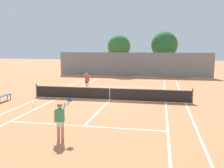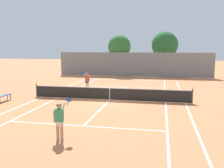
# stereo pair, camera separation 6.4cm
# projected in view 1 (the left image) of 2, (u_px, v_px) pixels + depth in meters

# --- Properties ---
(ground_plane) EXTENTS (120.00, 120.00, 0.00)m
(ground_plane) POSITION_uv_depth(u_px,v_px,m) (110.00, 100.00, 18.77)
(ground_plane) COLOR #CC7A4C
(court_line_markings) EXTENTS (11.10, 23.90, 0.01)m
(court_line_markings) POSITION_uv_depth(u_px,v_px,m) (110.00, 100.00, 18.77)
(court_line_markings) COLOR white
(court_line_markings) RESTS_ON ground
(tennis_net) EXTENTS (12.00, 0.10, 1.07)m
(tennis_net) POSITION_uv_depth(u_px,v_px,m) (110.00, 93.00, 18.69)
(tennis_net) COLOR #474C47
(tennis_net) RESTS_ON ground
(player_near_side) EXTENTS (0.63, 0.76, 1.77)m
(player_near_side) POSITION_uv_depth(u_px,v_px,m) (60.00, 119.00, 10.55)
(player_near_side) COLOR tan
(player_near_side) RESTS_ON ground
(player_far_left) EXTENTS (0.69, 0.73, 1.77)m
(player_far_left) POSITION_uv_depth(u_px,v_px,m) (87.00, 80.00, 23.19)
(player_far_left) COLOR #D8A884
(player_far_left) RESTS_ON ground
(loose_tennis_ball_1) EXTENTS (0.07, 0.07, 0.07)m
(loose_tennis_ball_1) POSITION_uv_depth(u_px,v_px,m) (148.00, 99.00, 19.08)
(loose_tennis_ball_1) COLOR #D1DB33
(loose_tennis_ball_1) RESTS_ON ground
(loose_tennis_ball_2) EXTENTS (0.07, 0.07, 0.07)m
(loose_tennis_ball_2) POSITION_uv_depth(u_px,v_px,m) (32.00, 106.00, 16.62)
(loose_tennis_ball_2) COLOR #D1DB33
(loose_tennis_ball_2) RESTS_ON ground
(courtside_bench) EXTENTS (0.36, 1.50, 0.47)m
(courtside_bench) POSITION_uv_depth(u_px,v_px,m) (4.00, 96.00, 18.23)
(courtside_bench) COLOR #33598C
(courtside_bench) RESTS_ON ground
(back_fence) EXTENTS (20.80, 0.08, 3.26)m
(back_fence) POSITION_uv_depth(u_px,v_px,m) (133.00, 65.00, 33.63)
(back_fence) COLOR gray
(back_fence) RESTS_ON ground
(tree_behind_left) EXTENTS (3.24, 3.24, 5.67)m
(tree_behind_left) POSITION_uv_depth(u_px,v_px,m) (119.00, 47.00, 35.33)
(tree_behind_left) COLOR brown
(tree_behind_left) RESTS_ON ground
(tree_behind_right) EXTENTS (3.83, 3.83, 6.21)m
(tree_behind_right) POSITION_uv_depth(u_px,v_px,m) (165.00, 45.00, 36.28)
(tree_behind_right) COLOR brown
(tree_behind_right) RESTS_ON ground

